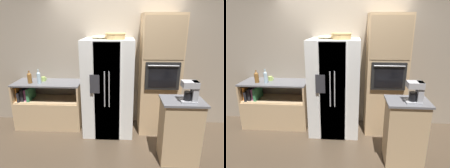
{
  "view_description": "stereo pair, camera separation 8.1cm",
  "coord_description": "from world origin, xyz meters",
  "views": [
    {
      "loc": [
        0.11,
        -3.53,
        2.06
      ],
      "look_at": [
        -0.07,
        -0.07,
        0.98
      ],
      "focal_mm": 32.0,
      "sensor_mm": 36.0,
      "label": 1
    },
    {
      "loc": [
        0.19,
        -3.52,
        2.06
      ],
      "look_at": [
        -0.07,
        -0.07,
        0.98
      ],
      "focal_mm": 32.0,
      "sensor_mm": 36.0,
      "label": 2
    }
  ],
  "objects": [
    {
      "name": "counter_left",
      "position": [
        -1.36,
        0.14,
        0.34
      ],
      "size": [
        1.3,
        0.55,
        0.93
      ],
      "color": "tan",
      "rests_on": "ground_plane"
    },
    {
      "name": "wicker_basket",
      "position": [
        -0.01,
        -0.05,
        1.84
      ],
      "size": [
        0.35,
        0.35,
        0.11
      ],
      "color": "tan",
      "rests_on": "refrigerator"
    },
    {
      "name": "wall_back",
      "position": [
        0.0,
        0.44,
        1.4
      ],
      "size": [
        12.0,
        0.06,
        2.8
      ],
      "color": "tan",
      "rests_on": "ground_plane"
    },
    {
      "name": "mug",
      "position": [
        -1.45,
        0.21,
        0.98
      ],
      "size": [
        0.11,
        0.08,
        0.08
      ],
      "color": "#B2D166",
      "rests_on": "counter_left"
    },
    {
      "name": "bottle_short",
      "position": [
        -1.66,
        0.05,
        1.04
      ],
      "size": [
        0.08,
        0.08,
        0.24
      ],
      "color": "brown",
      "rests_on": "counter_left"
    },
    {
      "name": "ground_plane",
      "position": [
        0.0,
        0.0,
        0.0
      ],
      "size": [
        20.0,
        20.0,
        0.0
      ],
      "primitive_type": "plane",
      "color": "#4C3D2D"
    },
    {
      "name": "bottle_tall",
      "position": [
        -1.47,
        0.05,
        1.05
      ],
      "size": [
        0.07,
        0.07,
        0.27
      ],
      "color": "silver",
      "rests_on": "counter_left"
    },
    {
      "name": "island_counter",
      "position": [
        0.98,
        -0.84,
        0.5
      ],
      "size": [
        0.6,
        0.45,
        1.0
      ],
      "color": "tan",
      "rests_on": "ground_plane"
    },
    {
      "name": "coffee_maker",
      "position": [
        1.06,
        -0.9,
        1.16
      ],
      "size": [
        0.21,
        0.17,
        0.3
      ],
      "color": "#B2B2B7",
      "rests_on": "island_counter"
    },
    {
      "name": "fruit_bowl",
      "position": [
        -0.3,
        0.03,
        1.81
      ],
      "size": [
        0.3,
        0.3,
        0.06
      ],
      "color": "beige",
      "rests_on": "refrigerator"
    },
    {
      "name": "wall_oven",
      "position": [
        0.8,
        0.11,
        1.11
      ],
      "size": [
        0.71,
        0.66,
        2.21
      ],
      "color": "tan",
      "rests_on": "ground_plane"
    },
    {
      "name": "refrigerator",
      "position": [
        -0.14,
        0.02,
        0.89
      ],
      "size": [
        0.91,
        0.81,
        1.78
      ],
      "color": "white",
      "rests_on": "ground_plane"
    }
  ]
}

